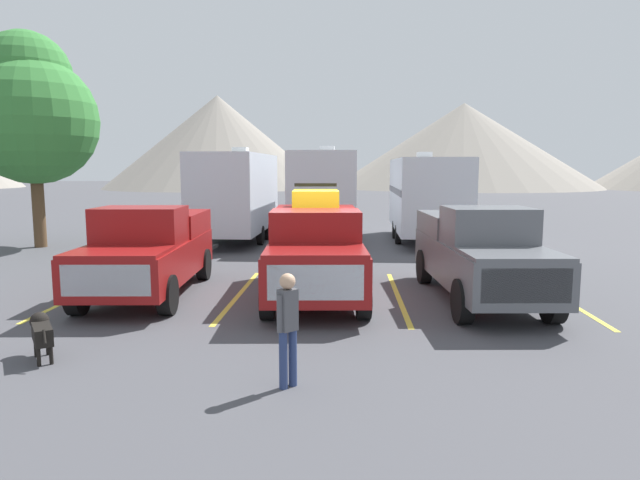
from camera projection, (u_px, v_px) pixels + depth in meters
name	position (u px, v px, depth m)	size (l,w,h in m)	color
ground_plane	(318.00, 293.00, 13.43)	(240.00, 240.00, 0.00)	#47474C
pickup_truck_a	(150.00, 249.00, 13.30)	(2.36, 5.54, 2.13)	maroon
pickup_truck_b	(316.00, 246.00, 13.12)	(2.44, 5.66, 2.63)	maroon
pickup_truck_c	(478.00, 251.00, 12.75)	(2.29, 5.79, 2.16)	#595B60
lot_stripe_a	(85.00, 293.00, 13.48)	(0.12, 5.50, 0.01)	gold
lot_stripe_b	(239.00, 294.00, 13.30)	(0.12, 5.50, 0.01)	gold
lot_stripe_c	(398.00, 296.00, 13.13)	(0.12, 5.50, 0.01)	gold
lot_stripe_d	(561.00, 298.00, 12.95)	(0.12, 5.50, 0.01)	gold
camper_trailer_a	(236.00, 192.00, 22.60)	(2.58, 7.90, 3.88)	silver
camper_trailer_b	(326.00, 191.00, 22.75)	(2.66, 7.85, 3.93)	silver
camper_trailer_c	(427.00, 194.00, 22.78)	(2.75, 8.51, 3.69)	silver
person_a	(288.00, 322.00, 7.56)	(0.30, 0.30, 1.59)	navy
dog	(41.00, 330.00, 8.79)	(0.68, 0.88, 0.69)	black
tree_a	(31.00, 110.00, 20.81)	(4.75, 4.75, 8.10)	brown
mountain_ridge	(349.00, 144.00, 85.34)	(156.41, 45.19, 14.95)	gray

